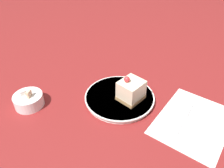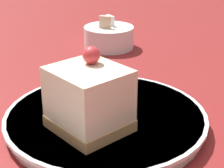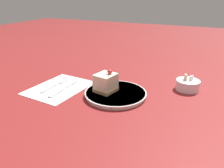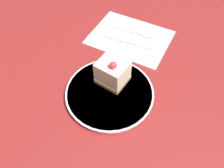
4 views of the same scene
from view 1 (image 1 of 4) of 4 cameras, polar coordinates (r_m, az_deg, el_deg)
The scene contains 7 objects.
ground_plane at distance 0.75m, azimuth 0.98°, elevation -2.52°, with size 4.00×4.00×0.00m, color maroon.
plate at distance 0.72m, azimuth 1.98°, elevation -3.55°, with size 0.23×0.23×0.02m.
cake_slice at distance 0.68m, azimuth 4.99°, elevation -1.67°, with size 0.08×0.09×0.08m.
napkin at distance 0.69m, azimuth 20.48°, elevation -9.10°, with size 0.21×0.26×0.00m.
fork at distance 0.68m, azimuth 22.33°, elevation -10.48°, with size 0.02×0.15×0.00m.
knife at distance 0.71m, azimuth 18.89°, elevation -7.23°, with size 0.02×0.18×0.00m.
sugar_bowl at distance 0.74m, azimuth -20.93°, elevation -3.96°, with size 0.09×0.09×0.06m.
Camera 1 is at (-0.29, 0.50, 0.48)m, focal length 35.00 mm.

